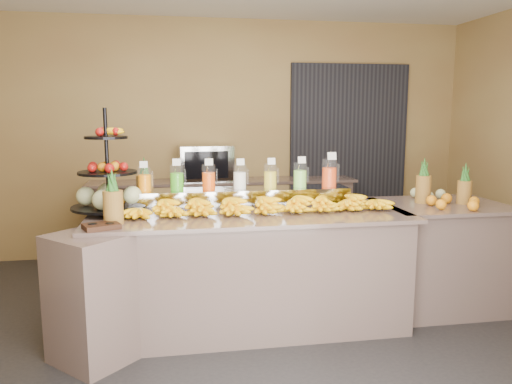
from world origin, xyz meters
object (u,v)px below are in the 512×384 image
object	(u,v)px
fruit_stand	(113,186)
right_fruit_pile	(447,196)
pitcher_tray	(240,197)
oven_warmer	(205,163)
banana_heap	(262,203)
condiment_caddy	(101,226)

from	to	relation	value
fruit_stand	right_fruit_pile	world-z (taller)	fruit_stand
pitcher_tray	right_fruit_pile	xyz separation A→B (m)	(1.74, -0.26, 0.00)
pitcher_tray	right_fruit_pile	world-z (taller)	right_fruit_pile
oven_warmer	fruit_stand	bearing A→B (deg)	-119.89
banana_heap	condiment_caddy	bearing A→B (deg)	-163.34
fruit_stand	right_fruit_pile	xyz separation A→B (m)	(2.76, -0.17, -0.13)
fruit_stand	condiment_caddy	xyz separation A→B (m)	(-0.03, -0.57, -0.19)
pitcher_tray	fruit_stand	size ratio (longest dim) A/B	2.26
pitcher_tray	banana_heap	xyz separation A→B (m)	(0.14, -0.31, 0.00)
fruit_stand	condiment_caddy	distance (m)	0.60
condiment_caddy	right_fruit_pile	bearing A→B (deg)	8.15
right_fruit_pile	oven_warmer	world-z (taller)	oven_warmer
pitcher_tray	condiment_caddy	bearing A→B (deg)	-147.64
fruit_stand	oven_warmer	size ratio (longest dim) A/B	1.34
pitcher_tray	right_fruit_pile	distance (m)	1.76
banana_heap	condiment_caddy	world-z (taller)	banana_heap
condiment_caddy	oven_warmer	world-z (taller)	oven_warmer
banana_heap	fruit_stand	world-z (taller)	fruit_stand
fruit_stand	condiment_caddy	size ratio (longest dim) A/B	3.56
right_fruit_pile	fruit_stand	bearing A→B (deg)	176.53
banana_heap	condiment_caddy	size ratio (longest dim) A/B	9.16
pitcher_tray	banana_heap	bearing A→B (deg)	-66.00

